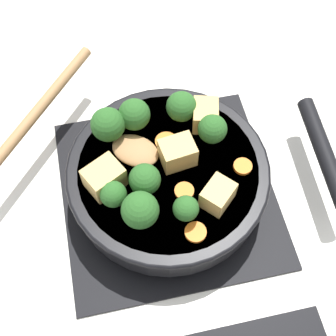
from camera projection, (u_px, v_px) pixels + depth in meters
ground_plane at (168, 193)px, 0.70m from camera, size 2.40×2.40×0.00m
front_burner_grate at (168, 189)px, 0.69m from camera, size 0.31×0.31×0.03m
skillet_pan at (170, 175)px, 0.65m from camera, size 0.38×0.28×0.05m
wooden_spoon at (79, 125)px, 0.66m from camera, size 0.25×0.24×0.02m
tofu_cube_center_large at (218, 195)px, 0.60m from camera, size 0.05×0.05×0.03m
tofu_cube_near_handle at (205, 115)px, 0.66m from camera, size 0.04×0.05×0.03m
tofu_cube_east_chunk at (177, 153)px, 0.63m from camera, size 0.05×0.04×0.04m
tofu_cube_west_chunk at (104, 178)px, 0.61m from camera, size 0.06×0.06×0.04m
broccoli_floret_near_spoon at (145, 180)px, 0.60m from camera, size 0.04×0.04×0.05m
broccoli_floret_center_top at (113, 194)px, 0.59m from camera, size 0.03×0.03×0.04m
broccoli_floret_east_rim at (181, 107)px, 0.65m from camera, size 0.04×0.04×0.05m
broccoli_floret_west_rim at (212, 129)px, 0.63m from camera, size 0.04×0.04×0.05m
broccoli_floret_north_edge at (108, 125)px, 0.63m from camera, size 0.05×0.05×0.05m
broccoli_floret_south_cluster at (140, 210)px, 0.57m from camera, size 0.05×0.05×0.05m
broccoli_floret_mid_floret at (186, 209)px, 0.58m from camera, size 0.03×0.03×0.04m
broccoli_floret_small_inner at (134, 115)px, 0.64m from camera, size 0.04×0.04×0.05m
carrot_slice_orange_thin at (166, 142)px, 0.65m from camera, size 0.03×0.03×0.01m
carrot_slice_near_center at (184, 191)px, 0.61m from camera, size 0.03×0.03×0.01m
carrot_slice_edge_slice at (243, 166)px, 0.63m from camera, size 0.03×0.03×0.01m
carrot_slice_under_broccoli at (196, 232)px, 0.59m from camera, size 0.03×0.03×0.01m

